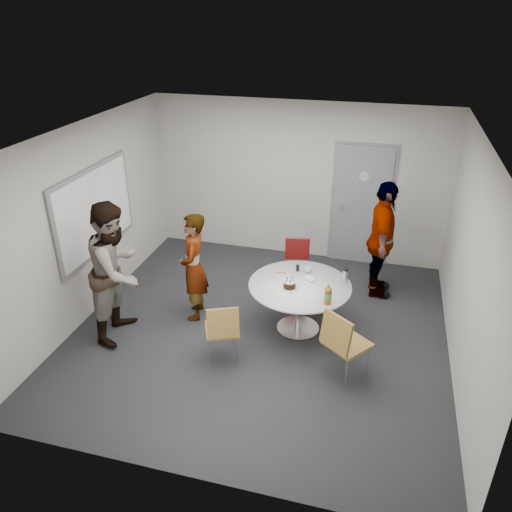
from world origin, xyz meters
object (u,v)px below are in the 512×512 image
(door, at_px, (361,206))
(chair_near_right, at_px, (342,340))
(table, at_px, (301,291))
(person_left, at_px, (117,271))
(whiteboard, at_px, (95,211))
(person_main, at_px, (194,267))
(chair_near_left, at_px, (223,328))
(chair_far, at_px, (297,260))
(person_right, at_px, (381,240))

(door, xyz_separation_m, chair_near_right, (0.07, -3.20, -0.45))
(table, bearing_deg, person_left, -164.09)
(whiteboard, xyz_separation_m, person_main, (1.46, -0.06, -0.66))
(chair_near_left, distance_m, chair_far, 2.10)
(door, relative_size, person_left, 1.11)
(chair_far, bearing_deg, table, 91.84)
(whiteboard, bearing_deg, person_main, -2.31)
(chair_near_left, distance_m, person_right, 2.86)
(person_left, xyz_separation_m, person_right, (3.30, 1.93, -0.04))
(person_main, height_order, person_right, person_right)
(table, bearing_deg, chair_near_right, -53.68)
(chair_near_left, xyz_separation_m, person_left, (-1.53, 0.28, 0.43))
(chair_near_left, relative_size, chair_far, 1.02)
(person_main, xyz_separation_m, person_right, (2.49, 1.30, 0.12))
(chair_near_right, distance_m, person_main, 2.34)
(table, height_order, chair_near_right, table)
(chair_near_right, distance_m, person_right, 2.21)
(table, relative_size, chair_far, 1.64)
(table, distance_m, person_main, 1.53)
(whiteboard, height_order, person_left, whiteboard)
(chair_near_right, distance_m, person_left, 3.02)
(chair_near_left, relative_size, chair_near_right, 0.90)
(chair_near_right, height_order, person_left, person_left)
(chair_near_right, bearing_deg, chair_far, 152.18)
(person_left, bearing_deg, chair_near_right, -95.91)
(table, relative_size, chair_near_left, 1.61)
(whiteboard, distance_m, chair_far, 3.07)
(whiteboard, bearing_deg, person_left, -46.87)
(person_right, bearing_deg, person_left, 116.64)
(whiteboard, distance_m, person_main, 1.61)
(table, distance_m, chair_far, 1.12)
(chair_near_left, relative_size, person_main, 0.54)
(table, bearing_deg, door, 75.82)
(whiteboard, height_order, table, whiteboard)
(chair_near_right, relative_size, person_left, 0.50)
(person_main, bearing_deg, chair_near_left, 23.90)
(table, distance_m, chair_near_right, 1.10)
(door, height_order, person_main, door)
(table, xyz_separation_m, chair_near_left, (-0.80, -0.94, -0.10))
(chair_near_right, bearing_deg, person_right, 119.09)
(whiteboard, height_order, person_main, whiteboard)
(table, bearing_deg, chair_near_left, -130.18)
(door, relative_size, table, 1.54)
(person_left, bearing_deg, person_main, -53.87)
(door, bearing_deg, chair_near_right, -88.74)
(chair_near_left, height_order, chair_far, chair_near_left)
(door, distance_m, person_left, 4.16)
(chair_near_left, distance_m, chair_near_right, 1.45)
(person_right, bearing_deg, door, 16.80)
(door, height_order, person_left, door)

